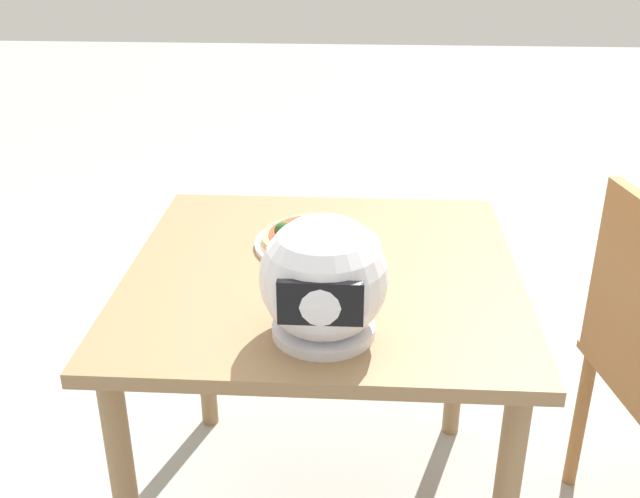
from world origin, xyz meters
name	(u,v)px	position (x,y,z in m)	size (l,w,h in m)	color
dining_table	(323,309)	(0.00, 0.00, 0.63)	(0.86, 0.87, 0.74)	olive
pizza_plate	(317,244)	(0.02, -0.12, 0.74)	(0.30, 0.30, 0.01)	white
pizza	(315,237)	(0.02, -0.12, 0.76)	(0.26, 0.26, 0.05)	tan
motorcycle_helmet	(324,281)	(-0.02, 0.27, 0.85)	(0.24, 0.24, 0.24)	silver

